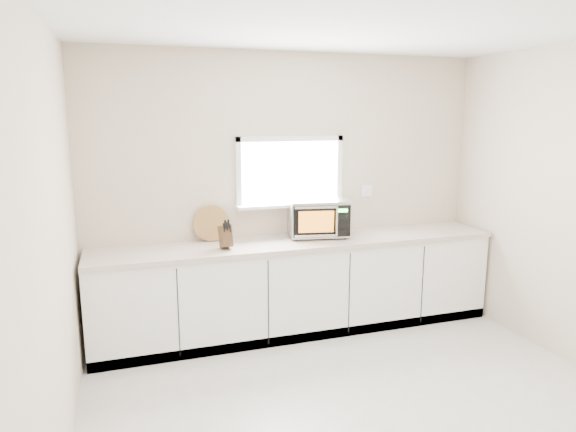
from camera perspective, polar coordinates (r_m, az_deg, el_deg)
name	(u,v)px	position (r m, az deg, el deg)	size (l,w,h in m)	color
ground	(381,426)	(3.87, 10.28, -22.01)	(4.00, 4.00, 0.00)	beige
back_wall	(290,190)	(5.13, 0.18, 2.88)	(4.00, 0.17, 2.70)	#C5B39C
cabinets	(299,288)	(5.08, 1.24, -7.96)	(3.92, 0.60, 0.88)	white
countertop	(300,242)	(4.93, 1.30, -2.94)	(3.92, 0.64, 0.04)	beige
microwave	(318,217)	(5.08, 3.34, -0.07)	(0.64, 0.55, 0.37)	black
knife_block	(226,236)	(4.64, -6.95, -2.21)	(0.11, 0.20, 0.27)	#483219
cutting_board	(211,223)	(4.93, -8.53, -0.80)	(0.34, 0.34, 0.02)	olive
coffee_grinder	(343,224)	(5.16, 6.12, -0.86)	(0.15, 0.15, 0.23)	#B3B6BB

